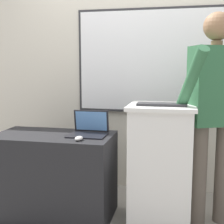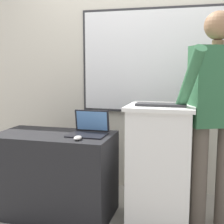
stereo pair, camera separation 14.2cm
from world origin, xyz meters
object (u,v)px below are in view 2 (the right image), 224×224
at_px(side_desk, 55,174).
at_px(wireless_keyboard, 161,105).
at_px(person_presenter, 215,106).
at_px(lectern_podium, 160,166).
at_px(laptop, 90,128).
at_px(computer_mouse_by_laptop, 78,138).

distance_m(side_desk, wireless_keyboard, 1.14).
relative_size(side_desk, person_presenter, 0.59).
height_order(lectern_podium, side_desk, lectern_podium).
height_order(lectern_podium, laptop, lectern_podium).
height_order(side_desk, person_presenter, person_presenter).
xyz_separation_m(person_presenter, laptop, (-1.04, -0.07, -0.22)).
xyz_separation_m(side_desk, wireless_keyboard, (0.93, -0.01, 0.66)).
bearing_deg(laptop, person_presenter, 3.97).
distance_m(side_desk, laptop, 0.53).
bearing_deg(lectern_podium, side_desk, -176.69).
bearing_deg(wireless_keyboard, computer_mouse_by_laptop, -166.24).
distance_m(person_presenter, wireless_keyboard, 0.44).
height_order(lectern_podium, computer_mouse_by_laptop, lectern_podium).
relative_size(person_presenter, computer_mouse_by_laptop, 17.53).
bearing_deg(computer_mouse_by_laptop, lectern_podium, 19.26).
relative_size(side_desk, wireless_keyboard, 2.64).
xyz_separation_m(side_desk, laptop, (0.31, 0.07, 0.43)).
xyz_separation_m(side_desk, person_presenter, (1.34, 0.14, 0.65)).
height_order(wireless_keyboard, computer_mouse_by_laptop, wireless_keyboard).
relative_size(lectern_podium, computer_mouse_by_laptop, 10.20).
relative_size(person_presenter, wireless_keyboard, 4.48).
bearing_deg(side_desk, laptop, 13.01).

